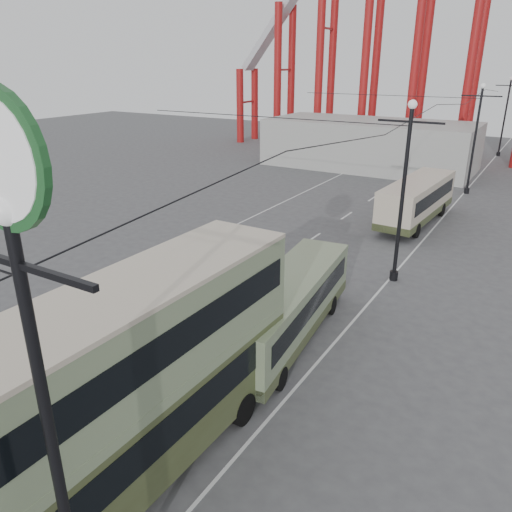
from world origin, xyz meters
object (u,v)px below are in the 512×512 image
Objects in this scene: double_decker_bus at (140,372)px; single_decker_green at (288,306)px; pedestrian at (149,347)px; lamp_post_near at (23,292)px; single_decker_cream at (417,199)px.

double_decker_bus reaches higher than single_decker_green.
single_decker_green is at bearing -143.49° from pedestrian.
lamp_post_near is 6.52m from double_decker_bus.
single_decker_green is 0.99× the size of single_decker_cream.
double_decker_bus is 1.07× the size of single_decker_cream.
double_decker_bus is at bearing 117.54° from pedestrian.
single_decker_green is 6.26× the size of pedestrian.
pedestrian is (-5.68, 8.09, -7.06)m from lamp_post_near.
single_decker_green is at bearing -87.52° from single_decker_cream.
lamp_post_near is 1.06× the size of single_decker_cream.
single_decker_green is (-2.04, 12.58, -6.28)m from lamp_post_near.
single_decker_green is (0.08, 8.45, -1.71)m from double_decker_bus.
single_decker_cream is at bearing 93.09° from lamp_post_near.
lamp_post_near is 1.07× the size of single_decker_green.
pedestrian is (-3.64, -4.50, -0.77)m from single_decker_green.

